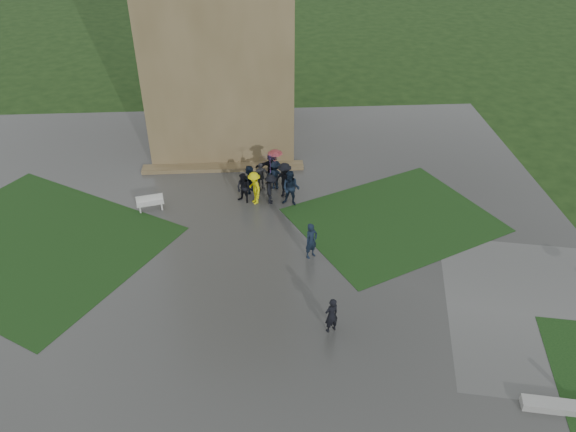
{
  "coord_description": "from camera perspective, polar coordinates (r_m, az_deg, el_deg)",
  "views": [
    {
      "loc": [
        1.98,
        -17.21,
        15.45
      ],
      "look_at": [
        3.24,
        3.91,
        1.2
      ],
      "focal_mm": 35.0,
      "sensor_mm": 36.0,
      "label": 1
    }
  ],
  "objects": [
    {
      "name": "ground",
      "position": [
        23.22,
        -7.51,
        -8.13
      ],
      "size": [
        120.0,
        120.0,
        0.0
      ],
      "primitive_type": "plane",
      "color": "black"
    },
    {
      "name": "plaza",
      "position": [
        24.73,
        -7.28,
        -5.01
      ],
      "size": [
        34.0,
        34.0,
        0.02
      ],
      "primitive_type": "cube",
      "color": "#353532",
      "rests_on": "ground"
    },
    {
      "name": "lawn_inset_left",
      "position": [
        28.24,
        -24.56,
        -2.67
      ],
      "size": [
        14.1,
        13.46,
        0.01
      ],
      "primitive_type": "cube",
      "rotation": [
        0.0,
        0.0,
        -0.56
      ],
      "color": "black",
      "rests_on": "plaza"
    },
    {
      "name": "lawn_inset_right",
      "position": [
        27.82,
        10.74,
        -0.39
      ],
      "size": [
        11.12,
        10.15,
        0.01
      ],
      "primitive_type": "cube",
      "rotation": [
        0.0,
        0.0,
        0.44
      ],
      "color": "black",
      "rests_on": "plaza"
    },
    {
      "name": "tower_plinth",
      "position": [
        31.82,
        -6.59,
        4.93
      ],
      "size": [
        9.0,
        0.8,
        0.22
      ],
      "primitive_type": "cube",
      "color": "brown",
      "rests_on": "plaza"
    },
    {
      "name": "bench",
      "position": [
        28.74,
        -13.83,
        1.32
      ],
      "size": [
        1.38,
        0.71,
        0.77
      ],
      "rotation": [
        0.0,
        0.0,
        0.23
      ],
      "color": "#BBBAB6",
      "rests_on": "plaza"
    },
    {
      "name": "visitor_cluster",
      "position": [
        28.78,
        -1.93,
        3.96
      ],
      "size": [
        3.32,
        3.08,
        2.72
      ],
      "color": "black",
      "rests_on": "plaza"
    },
    {
      "name": "pedestrian_mid",
      "position": [
        24.53,
        2.38,
        -2.52
      ],
      "size": [
        0.75,
        0.7,
        1.71
      ],
      "primitive_type": "imported",
      "rotation": [
        0.0,
        0.0,
        0.62
      ],
      "color": "black",
      "rests_on": "plaza"
    },
    {
      "name": "pedestrian_near",
      "position": [
        21.16,
        4.44,
        -10.01
      ],
      "size": [
        0.67,
        0.59,
        1.55
      ],
      "primitive_type": "imported",
      "rotation": [
        0.0,
        0.0,
        3.62
      ],
      "color": "black",
      "rests_on": "plaza"
    }
  ]
}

